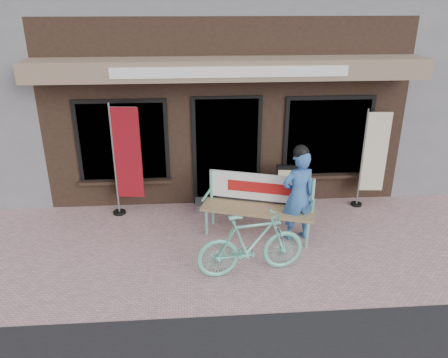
{
  "coord_description": "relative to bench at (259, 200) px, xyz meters",
  "views": [
    {
      "loc": [
        -0.66,
        -6.12,
        3.88
      ],
      "look_at": [
        -0.15,
        0.7,
        1.05
      ],
      "focal_mm": 35.0,
      "sensor_mm": 36.0,
      "label": 1
    }
  ],
  "objects": [
    {
      "name": "bench",
      "position": [
        0.0,
        0.0,
        0.0
      ],
      "size": [
        2.02,
        1.08,
        1.06
      ],
      "rotation": [
        0.0,
        0.0,
        -0.32
      ],
      "color": "#67CAB1",
      "rests_on": "ground"
    },
    {
      "name": "menu_stand",
      "position": [
        0.68,
        0.82,
        -0.14
      ],
      "size": [
        0.48,
        0.16,
        0.95
      ],
      "rotation": [
        0.0,
        0.0,
        -0.12
      ],
      "color": "black",
      "rests_on": "ground"
    },
    {
      "name": "nobori_cream",
      "position": [
        2.35,
        0.92,
        0.4
      ],
      "size": [
        0.59,
        0.23,
        1.99
      ],
      "rotation": [
        0.0,
        0.0,
        -0.08
      ],
      "color": "gray",
      "rests_on": "ground"
    },
    {
      "name": "bicycle",
      "position": [
        -0.3,
        -1.23,
        -0.12
      ],
      "size": [
        1.72,
        0.74,
        1.0
      ],
      "primitive_type": "imported",
      "rotation": [
        0.0,
        0.0,
        1.74
      ],
      "color": "#67CAB1",
      "rests_on": "ground"
    },
    {
      "name": "nobori_red",
      "position": [
        -2.37,
        0.89,
        0.5
      ],
      "size": [
        0.65,
        0.27,
        2.19
      ],
      "rotation": [
        0.0,
        0.0,
        -0.12
      ],
      "color": "gray",
      "rests_on": "ground"
    },
    {
      "name": "person",
      "position": [
        0.62,
        -0.25,
        0.21
      ],
      "size": [
        0.66,
        0.51,
        1.71
      ],
      "rotation": [
        0.0,
        0.0,
        0.22
      ],
      "color": "#3365B0",
      "rests_on": "ground"
    },
    {
      "name": "ground",
      "position": [
        -0.47,
        -0.7,
        -0.62
      ],
      "size": [
        70.0,
        70.0,
        0.0
      ],
      "primitive_type": "plane",
      "color": "#C9999D",
      "rests_on": "ground"
    },
    {
      "name": "storefront",
      "position": [
        -0.47,
        4.26,
        2.37
      ],
      "size": [
        7.0,
        6.77,
        6.0
      ],
      "color": "black",
      "rests_on": "ground"
    }
  ]
}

